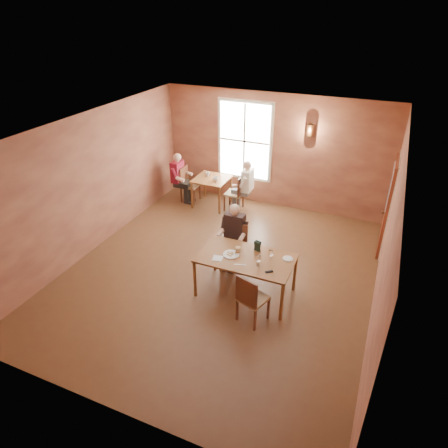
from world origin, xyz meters
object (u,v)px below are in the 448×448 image
at_px(chair_empty, 253,298).
at_px(chair_diner_main, 234,249).
at_px(diner_maroon, 189,179).
at_px(chair_diner_maroon, 190,185).
at_px(second_table, 212,192).
at_px(main_table, 245,275).
at_px(chair_diner_white, 234,193).
at_px(diner_white, 235,186).
at_px(diner_main, 233,243).

bearing_deg(chair_empty, chair_diner_main, 142.45).
bearing_deg(diner_maroon, chair_diner_maroon, 90.00).
height_order(second_table, chair_diner_maroon, chair_diner_maroon).
height_order(main_table, diner_maroon, diner_maroon).
bearing_deg(main_table, chair_diner_main, 127.57).
bearing_deg(second_table, chair_diner_main, -56.88).
xyz_separation_m(chair_diner_main, chair_diner_white, (-1.02, 2.56, -0.01)).
bearing_deg(diner_white, chair_diner_maroon, 90.00).
xyz_separation_m(chair_diner_white, diner_white, (0.03, 0.00, 0.18)).
bearing_deg(chair_empty, diner_white, 133.98).
relative_size(chair_diner_main, diner_main, 0.74).
xyz_separation_m(main_table, chair_diner_white, (-1.52, 3.21, 0.07)).
bearing_deg(main_table, chair_diner_maroon, 131.29).
xyz_separation_m(chair_empty, diner_maroon, (-3.23, 3.85, 0.18)).
bearing_deg(chair_diner_maroon, main_table, 41.29).
bearing_deg(second_table, chair_empty, -56.45).
bearing_deg(second_table, diner_maroon, 180.00).
distance_m(chair_diner_white, diner_maroon, 1.34).
bearing_deg(diner_maroon, second_table, 90.00).
relative_size(chair_diner_white, chair_diner_maroon, 1.00).
distance_m(chair_empty, chair_diner_maroon, 5.00).
height_order(chair_diner_main, chair_empty, chair_diner_main).
height_order(diner_main, second_table, diner_main).
bearing_deg(diner_main, chair_diner_white, -68.49).
relative_size(chair_diner_white, diner_maroon, 0.73).
bearing_deg(diner_white, diner_maroon, 90.00).
relative_size(diner_main, diner_maroon, 1.00).
height_order(main_table, chair_diner_main, chair_diner_main).
height_order(main_table, chair_diner_maroon, chair_diner_maroon).
bearing_deg(diner_white, chair_diner_main, -158.84).
distance_m(diner_main, chair_diner_white, 2.79).
height_order(chair_diner_main, second_table, chair_diner_main).
xyz_separation_m(chair_empty, second_table, (-2.55, 3.85, -0.10)).
bearing_deg(chair_diner_maroon, chair_diner_white, 90.00).
distance_m(chair_empty, diner_maroon, 5.03).
bearing_deg(diner_white, main_table, -155.09).
bearing_deg(diner_maroon, main_table, 41.59).
height_order(chair_diner_maroon, diner_maroon, diner_maroon).
bearing_deg(chair_diner_main, diner_main, 90.00).
height_order(chair_diner_main, diner_maroon, diner_maroon).
height_order(chair_empty, chair_diner_white, chair_empty).
height_order(second_table, chair_diner_white, chair_diner_white).
bearing_deg(second_table, main_table, -55.94).
distance_m(second_table, chair_diner_maroon, 0.66).
xyz_separation_m(chair_diner_main, diner_white, (-0.99, 2.56, 0.17)).
bearing_deg(diner_main, chair_empty, 125.04).
bearing_deg(diner_white, diner_main, -159.07).
bearing_deg(second_table, diner_white, 0.00).
distance_m(chair_diner_main, diner_main, 0.17).
height_order(diner_main, chair_diner_maroon, diner_main).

